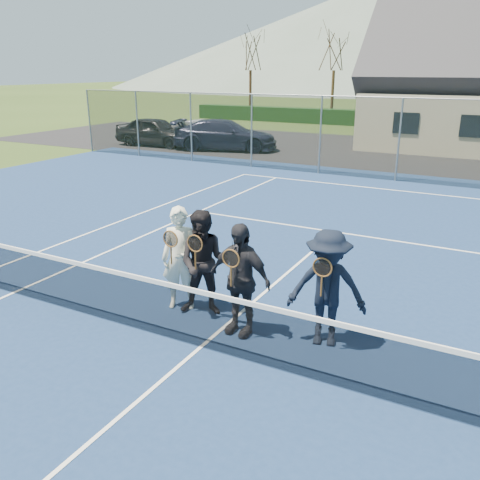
{
  "coord_description": "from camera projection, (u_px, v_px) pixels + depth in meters",
  "views": [
    {
      "loc": [
        3.66,
        -5.62,
        3.98
      ],
      "look_at": [
        -0.14,
        1.5,
        1.25
      ],
      "focal_mm": 38.0,
      "sensor_mm": 36.0,
      "label": 1
    }
  ],
  "objects": [
    {
      "name": "tarmac_carpark",
      "position": [
        343.0,
        150.0,
        26.1
      ],
      "size": [
        40.0,
        12.0,
        0.01
      ],
      "primitive_type": "cube",
      "color": "black",
      "rests_on": "ground"
    },
    {
      "name": "perimeter_fence",
      "position": [
        399.0,
        140.0,
        18.4
      ],
      "size": [
        30.07,
        0.07,
        3.02
      ],
      "color": "slate",
      "rests_on": "ground"
    },
    {
      "name": "court_surface",
      "position": [
        201.0,
        348.0,
        7.6
      ],
      "size": [
        30.0,
        30.0,
        0.02
      ],
      "primitive_type": "cube",
      "color": "navy",
      "rests_on": "ground"
    },
    {
      "name": "player_a",
      "position": [
        181.0,
        258.0,
        8.62
      ],
      "size": [
        0.77,
        0.66,
        1.8
      ],
      "color": "white",
      "rests_on": "court_surface"
    },
    {
      "name": "player_b",
      "position": [
        205.0,
        263.0,
        8.41
      ],
      "size": [
        1.06,
        0.95,
        1.8
      ],
      "color": "black",
      "rests_on": "court_surface"
    },
    {
      "name": "car_c",
      "position": [
        225.0,
        135.0,
        25.84
      ],
      "size": [
        5.66,
        3.58,
        1.53
      ],
      "primitive_type": "imported",
      "rotation": [
        0.0,
        0.0,
        1.87
      ],
      "color": "black",
      "rests_on": "ground"
    },
    {
      "name": "hill_west",
      "position": [
        358.0,
        40.0,
        95.24
      ],
      "size": [
        110.0,
        110.0,
        18.0
      ],
      "primitive_type": "cone",
      "color": "#56675C",
      "rests_on": "ground"
    },
    {
      "name": "car_b",
      "position": [
        203.0,
        134.0,
        26.91
      ],
      "size": [
        4.34,
        2.05,
        1.37
      ],
      "primitive_type": "imported",
      "rotation": [
        0.0,
        0.0,
        1.42
      ],
      "color": "#92969A",
      "rests_on": "ground"
    },
    {
      "name": "ground",
      "position": [
        424.0,
        156.0,
        24.31
      ],
      "size": [
        220.0,
        220.0,
        0.0
      ],
      "primitive_type": "plane",
      "color": "#2F4418",
      "rests_on": "ground"
    },
    {
      "name": "court_markings",
      "position": [
        201.0,
        347.0,
        7.6
      ],
      "size": [
        11.03,
        23.83,
        0.01
      ],
      "color": "white",
      "rests_on": "court_surface"
    },
    {
      "name": "tennis_net",
      "position": [
        200.0,
        316.0,
        7.43
      ],
      "size": [
        11.68,
        0.08,
        1.1
      ],
      "color": "slate",
      "rests_on": "ground"
    },
    {
      "name": "hedge_row",
      "position": [
        455.0,
        122.0,
        34.16
      ],
      "size": [
        40.0,
        1.2,
        1.1
      ],
      "primitive_type": "cube",
      "color": "black",
      "rests_on": "ground"
    },
    {
      "name": "tree_b",
      "position": [
        335.0,
        42.0,
        37.33
      ],
      "size": [
        3.2,
        3.2,
        7.77
      ],
      "color": "#392614",
      "rests_on": "ground"
    },
    {
      "name": "car_a",
      "position": [
        156.0,
        132.0,
        27.29
      ],
      "size": [
        4.53,
        1.97,
        1.52
      ],
      "primitive_type": "imported",
      "rotation": [
        0.0,
        0.0,
        1.61
      ],
      "color": "black",
      "rests_on": "ground"
    },
    {
      "name": "player_d",
      "position": [
        327.0,
        288.0,
        7.44
      ],
      "size": [
        1.29,
        0.93,
        1.8
      ],
      "color": "black",
      "rests_on": "court_surface"
    },
    {
      "name": "player_c",
      "position": [
        240.0,
        279.0,
        7.77
      ],
      "size": [
        1.08,
        0.54,
        1.8
      ],
      "color": "#232227",
      "rests_on": "court_surface"
    },
    {
      "name": "tree_a",
      "position": [
        251.0,
        44.0,
        40.46
      ],
      "size": [
        3.2,
        3.2,
        7.77
      ],
      "color": "#372114",
      "rests_on": "ground"
    }
  ]
}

